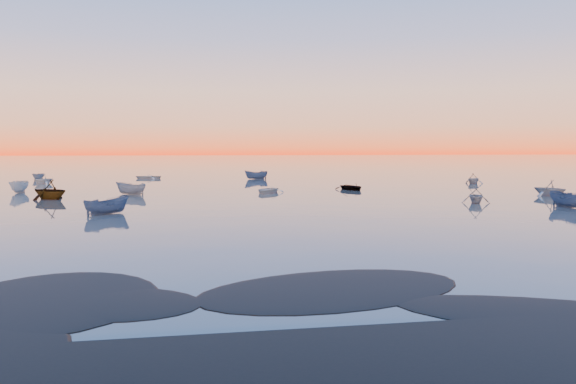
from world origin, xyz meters
name	(u,v)px	position (x,y,z in m)	size (l,w,h in m)	color
ground	(242,172)	(0.00, 100.00, 0.00)	(600.00, 600.00, 0.00)	#6A6158
mud_lobes	(523,298)	(0.00, -1.00, 0.01)	(140.00, 6.00, 0.07)	black
moored_fleet	(277,188)	(0.00, 53.00, 0.00)	(124.00, 58.00, 1.20)	silver
boat_near_center	(107,214)	(-17.39, 26.84, 0.00)	(3.82, 1.62, 1.32)	#3B5071
boat_near_right	(549,196)	(26.82, 35.87, 0.00)	(3.71, 1.67, 1.30)	slate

